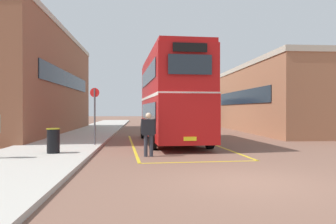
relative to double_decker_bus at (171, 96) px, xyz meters
name	(u,v)px	position (x,y,z in m)	size (l,w,h in m)	color
ground_plane	(180,136)	(0.99, 4.32, -2.51)	(135.60, 135.60, 0.00)	brown
sidewalk_left	(88,133)	(-5.51, 6.72, -2.44)	(4.00, 57.60, 0.14)	#B2ADA3
brick_building_left	(29,82)	(-9.98, 7.70, 1.32)	(5.86, 19.81, 7.66)	brown
depot_building_right	(280,98)	(9.78, 8.93, 0.21)	(6.71, 17.65, 5.44)	#9E6647
double_decker_bus	(171,96)	(0.00, 0.00, 0.00)	(3.36, 9.96, 4.75)	black
single_deck_bus	(184,111)	(3.20, 20.31, -0.88)	(2.86, 8.20, 3.02)	black
pedestrian_boarding	(149,131)	(-1.35, -5.36, -1.54)	(0.57, 0.25, 1.68)	#2D2D38
litter_bin	(53,141)	(-4.97, -5.12, -1.90)	(0.51, 0.51, 0.95)	black
bus_stop_sign	(95,111)	(-3.82, -2.10, -0.76)	(0.44, 0.09, 2.68)	#4C4C51
bay_marking_yellow	(176,146)	(0.06, -1.88, -2.51)	(5.02, 12.09, 0.01)	gold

